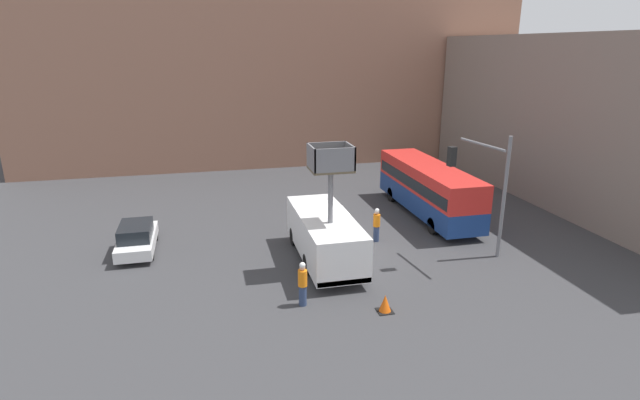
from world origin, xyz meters
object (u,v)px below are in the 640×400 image
(road_worker_near_truck, at_px, (303,284))
(road_worker_directing, at_px, (377,225))
(city_bus, at_px, (428,186))
(utility_truck, at_px, (325,233))
(parked_car_curbside, at_px, (137,238))
(traffic_light_pole, at_px, (487,179))
(traffic_cone_near_truck, at_px, (385,304))

(road_worker_near_truck, xyz_separation_m, road_worker_directing, (5.32, 6.01, -0.02))
(city_bus, xyz_separation_m, road_worker_directing, (-4.61, -3.51, -0.92))
(utility_truck, distance_m, parked_car_curbside, 9.83)
(road_worker_near_truck, bearing_deg, utility_truck, 173.64)
(city_bus, distance_m, traffic_light_pole, 7.43)
(traffic_cone_near_truck, xyz_separation_m, parked_car_curbside, (-10.37, 8.76, 0.43))
(road_worker_directing, distance_m, parked_car_curbside, 12.65)
(traffic_light_pole, distance_m, road_worker_directing, 6.35)
(road_worker_near_truck, bearing_deg, parked_car_curbside, -116.61)
(utility_truck, height_order, city_bus, utility_truck)
(city_bus, bearing_deg, traffic_cone_near_truck, 146.05)
(utility_truck, height_order, road_worker_directing, utility_truck)
(traffic_light_pole, height_order, traffic_cone_near_truck, traffic_light_pole)
(city_bus, distance_m, parked_car_curbside, 17.33)
(road_worker_directing, relative_size, parked_car_curbside, 0.43)
(city_bus, height_order, road_worker_directing, city_bus)
(road_worker_near_truck, xyz_separation_m, traffic_cone_near_truck, (3.12, -1.28, -0.63))
(utility_truck, bearing_deg, parked_car_curbside, 159.24)
(utility_truck, distance_m, traffic_light_pole, 8.18)
(traffic_light_pole, xyz_separation_m, road_worker_directing, (-4.18, 3.54, -3.22))
(road_worker_near_truck, bearing_deg, traffic_cone_near_truck, 87.02)
(city_bus, xyz_separation_m, traffic_light_pole, (-0.43, -7.05, 2.29))
(utility_truck, relative_size, traffic_light_pole, 1.16)
(road_worker_near_truck, distance_m, road_worker_directing, 8.03)
(road_worker_near_truck, height_order, road_worker_directing, road_worker_near_truck)
(traffic_light_pole, bearing_deg, city_bus, 86.55)
(road_worker_directing, bearing_deg, road_worker_near_truck, 34.05)
(road_worker_directing, height_order, parked_car_curbside, road_worker_directing)
(city_bus, relative_size, traffic_light_pole, 1.68)
(utility_truck, bearing_deg, traffic_light_pole, -11.41)
(road_worker_directing, bearing_deg, traffic_cone_near_truck, 58.77)
(utility_truck, bearing_deg, traffic_cone_near_truck, -77.21)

